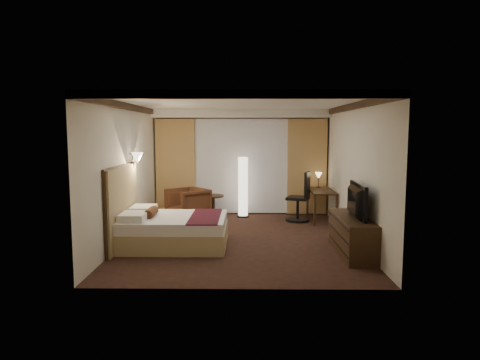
{
  "coord_description": "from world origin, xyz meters",
  "views": [
    {
      "loc": [
        0.12,
        -8.41,
        2.16
      ],
      "look_at": [
        0.0,
        0.4,
        1.15
      ],
      "focal_mm": 32.0,
      "sensor_mm": 36.0,
      "label": 1
    }
  ],
  "objects_px": {
    "armchair": "(188,203)",
    "floor_lamp": "(243,187)",
    "bed": "(175,231)",
    "television": "(351,198)",
    "office_chair": "(298,196)",
    "desk": "(321,205)",
    "side_table": "(213,207)",
    "dresser": "(352,235)"
  },
  "relations": [
    {
      "from": "bed",
      "to": "side_table",
      "type": "xyz_separation_m",
      "value": [
        0.53,
        2.54,
        0.01
      ]
    },
    {
      "from": "armchair",
      "to": "office_chair",
      "type": "height_order",
      "value": "office_chair"
    },
    {
      "from": "bed",
      "to": "dresser",
      "type": "xyz_separation_m",
      "value": [
        3.22,
        -0.47,
        0.05
      ]
    },
    {
      "from": "armchair",
      "to": "dresser",
      "type": "height_order",
      "value": "armchair"
    },
    {
      "from": "television",
      "to": "floor_lamp",
      "type": "bearing_deg",
      "value": 32.62
    },
    {
      "from": "desk",
      "to": "dresser",
      "type": "relative_size",
      "value": 0.74
    },
    {
      "from": "armchair",
      "to": "desk",
      "type": "xyz_separation_m",
      "value": [
        3.24,
        -0.0,
        -0.06
      ]
    },
    {
      "from": "bed",
      "to": "dresser",
      "type": "distance_m",
      "value": 3.25
    },
    {
      "from": "armchair",
      "to": "side_table",
      "type": "distance_m",
      "value": 0.65
    },
    {
      "from": "armchair",
      "to": "office_chair",
      "type": "relative_size",
      "value": 0.72
    },
    {
      "from": "floor_lamp",
      "to": "office_chair",
      "type": "height_order",
      "value": "floor_lamp"
    },
    {
      "from": "floor_lamp",
      "to": "office_chair",
      "type": "distance_m",
      "value": 1.42
    },
    {
      "from": "desk",
      "to": "bed",
      "type": "bearing_deg",
      "value": -143.72
    },
    {
      "from": "side_table",
      "to": "office_chair",
      "type": "xyz_separation_m",
      "value": [
        2.06,
        -0.26,
        0.31
      ]
    },
    {
      "from": "side_table",
      "to": "desk",
      "type": "distance_m",
      "value": 2.65
    },
    {
      "from": "television",
      "to": "armchair",
      "type": "bearing_deg",
      "value": 51.36
    },
    {
      "from": "bed",
      "to": "desk",
      "type": "height_order",
      "value": "desk"
    },
    {
      "from": "side_table",
      "to": "bed",
      "type": "bearing_deg",
      "value": -101.74
    },
    {
      "from": "side_table",
      "to": "television",
      "type": "bearing_deg",
      "value": -48.56
    },
    {
      "from": "side_table",
      "to": "dresser",
      "type": "relative_size",
      "value": 0.35
    },
    {
      "from": "desk",
      "to": "side_table",
      "type": "bearing_deg",
      "value": 175.36
    },
    {
      "from": "side_table",
      "to": "television",
      "type": "distance_m",
      "value": 4.08
    },
    {
      "from": "side_table",
      "to": "desk",
      "type": "relative_size",
      "value": 0.47
    },
    {
      "from": "side_table",
      "to": "desk",
      "type": "bearing_deg",
      "value": -4.64
    },
    {
      "from": "floor_lamp",
      "to": "television",
      "type": "bearing_deg",
      "value": -59.42
    },
    {
      "from": "armchair",
      "to": "television",
      "type": "bearing_deg",
      "value": 9.89
    },
    {
      "from": "desk",
      "to": "television",
      "type": "bearing_deg",
      "value": -89.59
    },
    {
      "from": "desk",
      "to": "dresser",
      "type": "xyz_separation_m",
      "value": [
        0.05,
        -2.8,
        -0.05
      ]
    },
    {
      "from": "armchair",
      "to": "floor_lamp",
      "type": "xyz_separation_m",
      "value": [
        1.34,
        0.45,
        0.33
      ]
    },
    {
      "from": "bed",
      "to": "floor_lamp",
      "type": "relative_size",
      "value": 1.27
    },
    {
      "from": "armchair",
      "to": "floor_lamp",
      "type": "height_order",
      "value": "floor_lamp"
    },
    {
      "from": "bed",
      "to": "office_chair",
      "type": "bearing_deg",
      "value": 41.29
    },
    {
      "from": "desk",
      "to": "television",
      "type": "height_order",
      "value": "television"
    },
    {
      "from": "desk",
      "to": "dresser",
      "type": "distance_m",
      "value": 2.8
    },
    {
      "from": "armchair",
      "to": "desk",
      "type": "height_order",
      "value": "armchair"
    },
    {
      "from": "side_table",
      "to": "television",
      "type": "height_order",
      "value": "television"
    },
    {
      "from": "office_chair",
      "to": "dresser",
      "type": "distance_m",
      "value": 2.83
    },
    {
      "from": "side_table",
      "to": "dresser",
      "type": "bearing_deg",
      "value": -48.24
    },
    {
      "from": "armchair",
      "to": "dresser",
      "type": "xyz_separation_m",
      "value": [
        3.29,
        -2.8,
        -0.1
      ]
    },
    {
      "from": "bed",
      "to": "television",
      "type": "height_order",
      "value": "television"
    },
    {
      "from": "television",
      "to": "bed",
      "type": "bearing_deg",
      "value": 83.6
    },
    {
      "from": "office_chair",
      "to": "armchair",
      "type": "bearing_deg",
      "value": -161.6
    }
  ]
}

